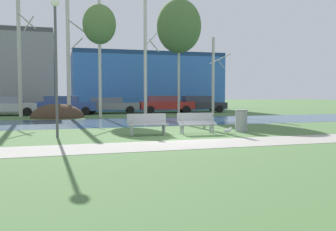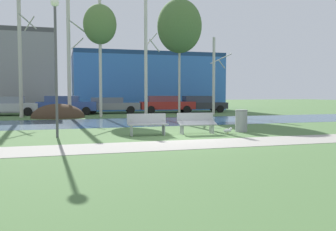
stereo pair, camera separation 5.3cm
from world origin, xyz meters
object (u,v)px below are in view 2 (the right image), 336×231
at_px(seagull, 228,130).
at_px(parked_van_nearest_silver, 10,105).
at_px(parked_hatch_third_grey, 110,105).
at_px(parked_wagon_fourth_red, 166,104).
at_px(parked_suv_fifth_dark, 200,104).
at_px(trash_bin, 241,120).
at_px(parked_sedan_second_blue, 66,105).
at_px(streetlamp, 56,45).
at_px(bench_left, 147,124).
at_px(bench_right, 197,122).

height_order(seagull, parked_van_nearest_silver, parked_van_nearest_silver).
bearing_deg(parked_hatch_third_grey, parked_wagon_fourth_red, -7.36).
bearing_deg(parked_wagon_fourth_red, parked_hatch_third_grey, 172.64).
xyz_separation_m(parked_wagon_fourth_red, parked_suv_fifth_dark, (3.16, 0.09, -0.01)).
relative_size(trash_bin, parked_wagon_fourth_red, 0.20).
xyz_separation_m(parked_van_nearest_silver, parked_sedan_second_blue, (4.10, -0.26, 0.03)).
distance_m(seagull, streetlamp, 7.69).
distance_m(seagull, parked_sedan_second_blue, 16.83).
distance_m(parked_sedan_second_blue, parked_hatch_third_grey, 3.69).
xyz_separation_m(bench_left, parked_suv_fifth_dark, (8.41, 15.67, 0.29)).
distance_m(parked_van_nearest_silver, parked_wagon_fourth_red, 12.37).
bearing_deg(parked_van_nearest_silver, streetlamp, -76.48).
relative_size(bench_left, parked_hatch_third_grey, 0.34).
relative_size(streetlamp, parked_wagon_fourth_red, 1.10).
height_order(parked_hatch_third_grey, parked_wagon_fourth_red, parked_wagon_fourth_red).
distance_m(seagull, parked_hatch_third_grey, 16.75).
bearing_deg(trash_bin, seagull, -150.34).
bearing_deg(streetlamp, parked_hatch_third_grey, 75.72).
bearing_deg(bench_left, parked_hatch_third_grey, 88.04).
height_order(trash_bin, parked_wagon_fourth_red, parked_wagon_fourth_red).
height_order(seagull, parked_suv_fifth_dark, parked_suv_fifth_dark).
distance_m(bench_left, parked_sedan_second_blue, 15.53).
bearing_deg(bench_right, parked_wagon_fourth_red, 78.59).
height_order(bench_right, parked_sedan_second_blue, parked_sedan_second_blue).
xyz_separation_m(parked_van_nearest_silver, parked_hatch_third_grey, (7.67, 0.69, -0.04)).
bearing_deg(parked_van_nearest_silver, parked_wagon_fourth_red, 0.39).
bearing_deg(streetlamp, parked_suv_fifth_dark, 52.19).
height_order(trash_bin, parked_sedan_second_blue, parked_sedan_second_blue).
height_order(trash_bin, parked_suv_fifth_dark, parked_suv_fifth_dark).
height_order(parked_sedan_second_blue, parked_suv_fifth_dark, parked_sedan_second_blue).
bearing_deg(seagull, parked_suv_fifth_dark, 72.59).
bearing_deg(bench_right, parked_van_nearest_silver, 120.78).
relative_size(bench_right, parked_van_nearest_silver, 0.38).
height_order(streetlamp, parked_sedan_second_blue, streetlamp).
bearing_deg(streetlamp, parked_sedan_second_blue, 88.23).
height_order(bench_left, trash_bin, trash_bin).
relative_size(bench_left, seagull, 3.70).
distance_m(trash_bin, parked_van_nearest_silver, 19.09).
xyz_separation_m(streetlamp, parked_sedan_second_blue, (0.46, 14.88, -2.74)).
bearing_deg(parked_sedan_second_blue, seagull, -67.58).
xyz_separation_m(parked_van_nearest_silver, parked_wagon_fourth_red, (12.37, 0.08, 0.01)).
xyz_separation_m(seagull, streetlamp, (-6.87, 0.67, 3.39)).
bearing_deg(parked_hatch_third_grey, trash_bin, -76.89).
bearing_deg(parked_wagon_fourth_red, parked_van_nearest_silver, -179.61).
bearing_deg(parked_van_nearest_silver, parked_sedan_second_blue, -3.61).
xyz_separation_m(streetlamp, parked_van_nearest_silver, (-3.64, 15.14, -2.76)).
bearing_deg(bench_right, bench_left, 180.00).
bearing_deg(trash_bin, parked_wagon_fourth_red, 86.39).
height_order(parked_van_nearest_silver, parked_suv_fifth_dark, parked_suv_fifth_dark).
bearing_deg(parked_wagon_fourth_red, bench_right, -101.41).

